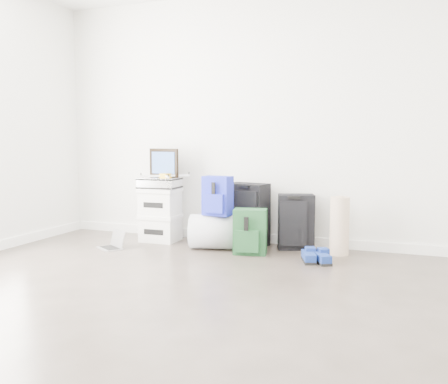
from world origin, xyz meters
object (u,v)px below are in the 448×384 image
at_px(briefcase, 160,183).
at_px(laptop, 113,244).
at_px(large_suitcase, 247,214).
at_px(carry_on, 296,222).
at_px(duffel_bag, 218,232).
at_px(boxes_stack, 160,215).

bearing_deg(briefcase, laptop, -122.24).
height_order(large_suitcase, carry_on, large_suitcase).
height_order(duffel_bag, laptop, duffel_bag).
bearing_deg(large_suitcase, carry_on, 12.48).
bearing_deg(duffel_bag, boxes_stack, 156.15).
relative_size(duffel_bag, carry_on, 1.02).
bearing_deg(laptop, boxes_stack, 92.80).
bearing_deg(laptop, briefcase, 92.80).
bearing_deg(duffel_bag, briefcase, 156.15).
bearing_deg(boxes_stack, duffel_bag, -11.61).
distance_m(briefcase, carry_on, 1.55).
bearing_deg(briefcase, boxes_stack, 100.88).
bearing_deg(large_suitcase, boxes_stack, -159.53).
relative_size(boxes_stack, carry_on, 1.04).
distance_m(carry_on, laptop, 1.91).
height_order(boxes_stack, large_suitcase, large_suitcase).
height_order(large_suitcase, laptop, large_suitcase).
bearing_deg(carry_on, boxes_stack, 167.28).
relative_size(boxes_stack, briefcase, 1.41).
height_order(duffel_bag, large_suitcase, large_suitcase).
height_order(duffel_bag, carry_on, carry_on).
xyz_separation_m(carry_on, laptop, (-1.79, -0.64, -0.24)).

